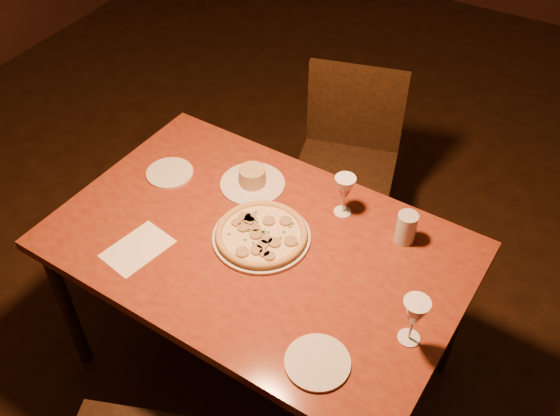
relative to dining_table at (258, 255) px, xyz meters
The scene contains 11 objects.
floor 0.73m from the dining_table, 42.17° to the left, with size 7.00×7.00×0.00m, color black.
dining_table is the anchor object (origin of this frame).
chair_far 0.86m from the dining_table, 93.04° to the left, with size 0.53×0.53×0.90m.
pizza_plate 0.09m from the dining_table, 87.52° to the left, with size 0.34×0.34×0.04m.
ramekin_saucer 0.31m from the dining_table, 125.31° to the left, with size 0.24×0.24×0.08m.
wine_glass_far 0.36m from the dining_table, 56.18° to the left, with size 0.07×0.07×0.16m, color #BE5C4F, non-canonical shape.
wine_glass_right 0.62m from the dining_table, 10.27° to the right, with size 0.08×0.08×0.17m, color #BE5C4F, non-canonical shape.
water_tumbler 0.51m from the dining_table, 31.46° to the left, with size 0.07×0.07×0.12m, color #ABB3BB.
side_plate_left 0.50m from the dining_table, 164.10° to the left, with size 0.18×0.18×0.01m, color silver.
side_plate_near 0.51m from the dining_table, 38.82° to the right, with size 0.19×0.19×0.01m, color silver.
menu_card 0.41m from the dining_table, 145.73° to the right, with size 0.15×0.22×0.00m, color white.
Camera 1 is at (0.60, -1.38, 2.31)m, focal length 40.00 mm.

